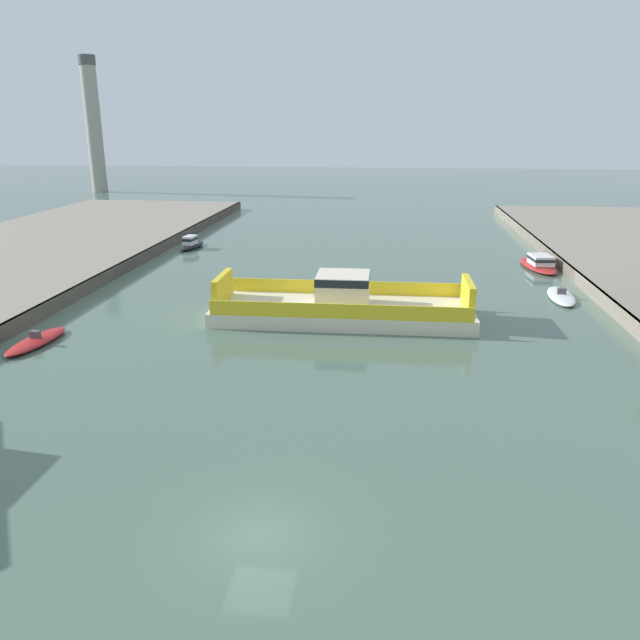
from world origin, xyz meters
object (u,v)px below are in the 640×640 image
(chain_ferry, at_px, (343,305))
(moored_boat_near_left, at_px, (191,244))
(moored_boat_near_right, at_px, (36,341))
(smokestack_distant_a, at_px, (93,121))
(moored_boat_far_left, at_px, (539,263))
(moored_boat_mid_left, at_px, (561,296))

(chain_ferry, xyz_separation_m, moored_boat_near_left, (-20.55, 26.48, -0.50))
(moored_boat_near_right, relative_size, smokestack_distant_a, 0.22)
(chain_ferry, bearing_deg, smokestack_distant_a, 124.71)
(chain_ferry, relative_size, moored_boat_near_left, 3.46)
(chain_ferry, relative_size, moored_boat_far_left, 2.38)
(moored_boat_mid_left, relative_size, moored_boat_far_left, 0.80)
(moored_boat_mid_left, xyz_separation_m, moored_boat_far_left, (0.66, 11.86, 0.34))
(chain_ferry, xyz_separation_m, moored_boat_near_right, (-20.57, -8.24, -0.84))
(moored_boat_near_left, distance_m, moored_boat_far_left, 40.21)
(moored_boat_near_right, bearing_deg, chain_ferry, 21.82)
(chain_ferry, distance_m, moored_boat_near_right, 22.17)
(chain_ferry, distance_m, moored_boat_mid_left, 20.16)
(moored_boat_mid_left, bearing_deg, chain_ferry, -156.47)
(moored_boat_near_left, xyz_separation_m, moored_boat_mid_left, (39.01, -18.44, -0.37))
(moored_boat_near_right, relative_size, moored_boat_far_left, 0.75)
(moored_boat_near_right, height_order, smokestack_distant_a, smokestack_distant_a)
(moored_boat_near_right, bearing_deg, moored_boat_mid_left, 22.64)
(moored_boat_near_right, distance_m, moored_boat_far_left, 48.65)
(chain_ferry, height_order, moored_boat_near_left, chain_ferry)
(chain_ferry, height_order, moored_boat_mid_left, chain_ferry)
(moored_boat_far_left, bearing_deg, smokestack_distant_a, 139.68)
(moored_boat_near_left, distance_m, moored_boat_near_right, 34.71)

